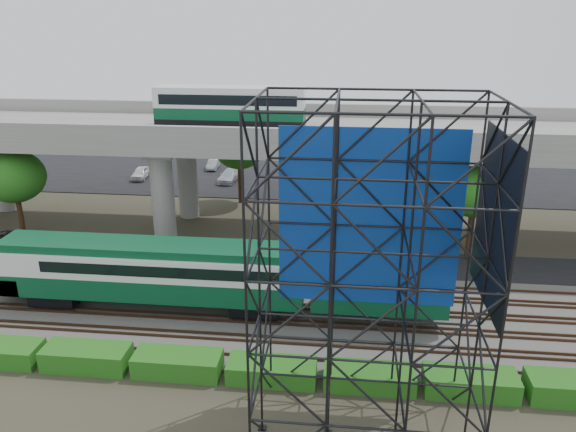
# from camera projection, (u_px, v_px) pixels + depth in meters

# --- Properties ---
(ground) EXTENTS (140.00, 140.00, 0.00)m
(ground) POSITION_uv_depth(u_px,v_px,m) (265.00, 334.00, 33.31)
(ground) COLOR #474233
(ground) RESTS_ON ground
(ballast_bed) EXTENTS (90.00, 12.00, 0.20)m
(ballast_bed) POSITION_uv_depth(u_px,v_px,m) (270.00, 315.00, 35.14)
(ballast_bed) COLOR slate
(ballast_bed) RESTS_ON ground
(service_road) EXTENTS (90.00, 5.00, 0.08)m
(service_road) POSITION_uv_depth(u_px,v_px,m) (285.00, 260.00, 43.10)
(service_road) COLOR black
(service_road) RESTS_ON ground
(parking_lot) EXTENTS (90.00, 18.00, 0.08)m
(parking_lot) POSITION_uv_depth(u_px,v_px,m) (308.00, 176.00, 65.05)
(parking_lot) COLOR black
(parking_lot) RESTS_ON ground
(harbor_water) EXTENTS (140.00, 40.00, 0.03)m
(harbor_water) POSITION_uv_depth(u_px,v_px,m) (319.00, 137.00, 85.61)
(harbor_water) COLOR #445C70
(harbor_water) RESTS_ON ground
(rail_tracks) EXTENTS (90.00, 9.52, 0.16)m
(rail_tracks) POSITION_uv_depth(u_px,v_px,m) (270.00, 313.00, 35.08)
(rail_tracks) COLOR #472D1E
(rail_tracks) RESTS_ON ballast_bed
(commuter_train) EXTENTS (29.30, 3.06, 4.30)m
(commuter_train) POSITION_uv_depth(u_px,v_px,m) (185.00, 271.00, 34.72)
(commuter_train) COLOR black
(commuter_train) RESTS_ON rail_tracks
(overpass) EXTENTS (80.00, 12.00, 12.40)m
(overpass) POSITION_uv_depth(u_px,v_px,m) (288.00, 140.00, 45.48)
(overpass) COLOR #9E9B93
(overpass) RESTS_ON ground
(scaffold_tower) EXTENTS (9.36, 6.36, 15.00)m
(scaffold_tower) POSITION_uv_depth(u_px,v_px,m) (369.00, 287.00, 22.73)
(scaffold_tower) COLOR black
(scaffold_tower) RESTS_ON ground
(hedge_strip) EXTENTS (34.60, 1.80, 1.20)m
(hedge_strip) POSITION_uv_depth(u_px,v_px,m) (272.00, 370.00, 29.00)
(hedge_strip) COLOR #195E15
(hedge_strip) RESTS_ON ground
(trees) EXTENTS (40.94, 16.94, 7.69)m
(trees) POSITION_uv_depth(u_px,v_px,m) (237.00, 169.00, 46.97)
(trees) COLOR #382314
(trees) RESTS_ON ground
(suv) EXTENTS (5.07, 3.74, 1.28)m
(suv) POSITION_uv_depth(u_px,v_px,m) (13.00, 241.00, 44.89)
(suv) COLOR black
(suv) RESTS_ON service_road
(parked_cars) EXTENTS (38.23, 9.80, 1.31)m
(parked_cars) POSITION_uv_depth(u_px,v_px,m) (317.00, 172.00, 64.34)
(parked_cars) COLOR silver
(parked_cars) RESTS_ON parking_lot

